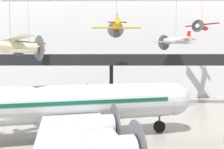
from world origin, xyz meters
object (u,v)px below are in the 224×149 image
(suspended_plane_green_biplane, at_px, (29,47))
(stanchion_barrier, at_px, (224,143))
(airliner_silver_main, at_px, (62,104))
(suspended_plane_red_highwing, at_px, (202,27))
(suspended_plane_cream_biplane, at_px, (11,47))
(suspended_plane_silver_racer, at_px, (176,41))
(suspended_plane_yellow_lowwing, at_px, (116,26))

(suspended_plane_green_biplane, distance_m, stanchion_barrier, 29.53)
(airliner_silver_main, relative_size, stanchion_barrier, 30.28)
(airliner_silver_main, distance_m, stanchion_barrier, 15.85)
(suspended_plane_red_highwing, distance_m, stanchion_barrier, 27.54)
(suspended_plane_cream_biplane, bearing_deg, suspended_plane_red_highwing, -4.03)
(suspended_plane_red_highwing, distance_m, suspended_plane_cream_biplane, 34.68)
(suspended_plane_green_biplane, xyz_separation_m, stanchion_barrier, (23.71, -14.51, -9.95))
(suspended_plane_cream_biplane, bearing_deg, suspended_plane_silver_racer, -5.12)
(suspended_plane_silver_racer, height_order, suspended_plane_yellow_lowwing, suspended_plane_yellow_lowwing)
(suspended_plane_cream_biplane, distance_m, stanchion_barrier, 22.48)
(suspended_plane_silver_racer, height_order, suspended_plane_green_biplane, suspended_plane_silver_racer)
(suspended_plane_cream_biplane, height_order, suspended_plane_green_biplane, suspended_plane_green_biplane)
(suspended_plane_silver_racer, xyz_separation_m, suspended_plane_cream_biplane, (-20.62, -15.20, -2.02))
(suspended_plane_green_biplane, bearing_deg, stanchion_barrier, 176.66)
(suspended_plane_cream_biplane, bearing_deg, stanchion_barrier, -46.32)
(airliner_silver_main, distance_m, suspended_plane_green_biplane, 16.89)
(suspended_plane_silver_racer, bearing_deg, suspended_plane_green_biplane, 65.83)
(suspended_plane_red_highwing, xyz_separation_m, stanchion_barrier, (-6.70, -22.59, -14.27))
(suspended_plane_red_highwing, height_order, suspended_plane_silver_racer, suspended_plane_red_highwing)
(suspended_plane_red_highwing, height_order, stanchion_barrier, suspended_plane_red_highwing)
(airliner_silver_main, height_order, suspended_plane_cream_biplane, suspended_plane_cream_biplane)
(airliner_silver_main, height_order, suspended_plane_yellow_lowwing, suspended_plane_yellow_lowwing)
(suspended_plane_yellow_lowwing, bearing_deg, suspended_plane_red_highwing, -61.01)
(suspended_plane_yellow_lowwing, bearing_deg, airliner_silver_main, 151.87)
(suspended_plane_red_highwing, relative_size, suspended_plane_yellow_lowwing, 0.75)
(suspended_plane_cream_biplane, xyz_separation_m, stanchion_barrier, (20.51, -1.73, -9.04))
(airliner_silver_main, bearing_deg, suspended_plane_red_highwing, 29.55)
(suspended_plane_green_biplane, bearing_deg, airliner_silver_main, 150.33)
(suspended_plane_cream_biplane, bearing_deg, airliner_silver_main, -45.63)
(suspended_plane_green_biplane, bearing_deg, suspended_plane_silver_racer, -146.09)
(airliner_silver_main, distance_m, suspended_plane_red_highwing, 32.56)
(airliner_silver_main, xyz_separation_m, stanchion_barrier, (15.43, -1.36, -3.33))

